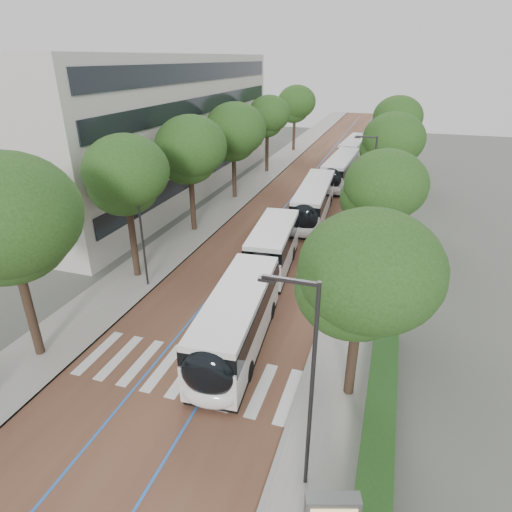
# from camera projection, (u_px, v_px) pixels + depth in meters

# --- Properties ---
(ground) EXTENTS (160.00, 160.00, 0.00)m
(ground) POSITION_uv_depth(u_px,v_px,m) (173.00, 386.00, 19.62)
(ground) COLOR #51544C
(ground) RESTS_ON ground
(road) EXTENTS (11.00, 140.00, 0.02)m
(road) POSITION_uv_depth(u_px,v_px,m) (323.00, 176.00, 54.10)
(road) COLOR brown
(road) RESTS_ON ground
(sidewalk_left) EXTENTS (4.00, 140.00, 0.12)m
(sidewalk_left) POSITION_uv_depth(u_px,v_px,m) (267.00, 171.00, 56.18)
(sidewalk_left) COLOR gray
(sidewalk_left) RESTS_ON ground
(sidewalk_right) EXTENTS (4.00, 140.00, 0.12)m
(sidewalk_right) POSITION_uv_depth(u_px,v_px,m) (385.00, 181.00, 51.98)
(sidewalk_right) COLOR gray
(sidewalk_right) RESTS_ON ground
(kerb_left) EXTENTS (0.20, 140.00, 0.14)m
(kerb_left) POSITION_uv_depth(u_px,v_px,m) (281.00, 172.00, 55.64)
(kerb_left) COLOR gray
(kerb_left) RESTS_ON ground
(kerb_right) EXTENTS (0.20, 140.00, 0.14)m
(kerb_right) POSITION_uv_depth(u_px,v_px,m) (369.00, 179.00, 52.51)
(kerb_right) COLOR gray
(kerb_right) RESTS_ON ground
(zebra_crossing) EXTENTS (10.55, 3.60, 0.01)m
(zebra_crossing) POSITION_uv_depth(u_px,v_px,m) (187.00, 372.00, 20.42)
(zebra_crossing) COLOR silver
(zebra_crossing) RESTS_ON ground
(lane_line_left) EXTENTS (0.12, 126.00, 0.01)m
(lane_line_left) POSITION_uv_depth(u_px,v_px,m) (311.00, 175.00, 54.54)
(lane_line_left) COLOR blue
(lane_line_left) RESTS_ON road
(lane_line_right) EXTENTS (0.12, 126.00, 0.01)m
(lane_line_right) POSITION_uv_depth(u_px,v_px,m) (336.00, 177.00, 53.65)
(lane_line_right) COLOR blue
(lane_line_right) RESTS_ON road
(office_building) EXTENTS (18.11, 40.00, 14.00)m
(office_building) POSITION_uv_depth(u_px,v_px,m) (130.00, 125.00, 46.25)
(office_building) COLOR #B4AFA6
(office_building) RESTS_ON ground
(hedge) EXTENTS (1.20, 14.00, 0.80)m
(hedge) POSITION_uv_depth(u_px,v_px,m) (379.00, 425.00, 16.86)
(hedge) COLOR #184719
(hedge) RESTS_ON sidewalk_right
(streetlight_near) EXTENTS (1.82, 0.20, 8.00)m
(streetlight_near) POSITION_uv_depth(u_px,v_px,m) (307.00, 375.00, 13.15)
(streetlight_near) COLOR #29292C
(streetlight_near) RESTS_ON sidewalk_right
(streetlight_far) EXTENTS (1.82, 0.20, 8.00)m
(streetlight_far) POSITION_uv_depth(u_px,v_px,m) (370.00, 178.00, 34.70)
(streetlight_far) COLOR #29292C
(streetlight_far) RESTS_ON sidewalk_right
(lamp_post_left) EXTENTS (0.14, 0.14, 8.00)m
(lamp_post_left) POSITION_uv_depth(u_px,v_px,m) (141.00, 227.00, 26.48)
(lamp_post_left) COLOR #29292C
(lamp_post_left) RESTS_ON sidewalk_left
(trees_left) EXTENTS (6.36, 61.11, 9.70)m
(trees_left) POSITION_uv_depth(u_px,v_px,m) (218.00, 140.00, 39.56)
(trees_left) COLOR black
(trees_left) RESTS_ON ground
(trees_right) EXTENTS (5.97, 47.78, 8.99)m
(trees_right) POSITION_uv_depth(u_px,v_px,m) (387.00, 158.00, 35.23)
(trees_right) COLOR black
(trees_right) RESTS_ON ground
(lead_bus) EXTENTS (4.04, 18.54, 3.20)m
(lead_bus) POSITION_uv_depth(u_px,v_px,m) (255.00, 285.00, 24.96)
(lead_bus) COLOR black
(lead_bus) RESTS_ON ground
(bus_queued_0) EXTENTS (3.17, 12.51, 3.20)m
(bus_queued_0) POSITION_uv_depth(u_px,v_px,m) (313.00, 202.00, 39.18)
(bus_queued_0) COLOR silver
(bus_queued_0) RESTS_ON ground
(bus_queued_1) EXTENTS (3.03, 12.49, 3.20)m
(bus_queued_1) POSITION_uv_depth(u_px,v_px,m) (340.00, 171.00, 50.03)
(bus_queued_1) COLOR silver
(bus_queued_1) RESTS_ON ground
(bus_queued_2) EXTENTS (3.23, 12.52, 3.20)m
(bus_queued_2) POSITION_uv_depth(u_px,v_px,m) (353.00, 151.00, 60.63)
(bus_queued_2) COLOR silver
(bus_queued_2) RESTS_ON ground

